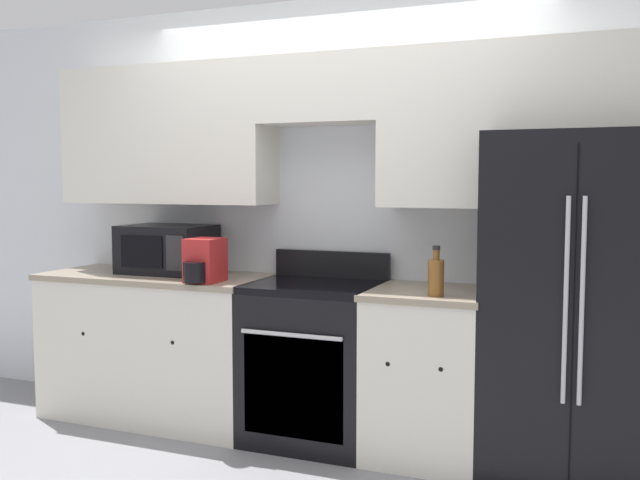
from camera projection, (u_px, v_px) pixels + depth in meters
name	position (u px, v px, depth m)	size (l,w,h in m)	color
ground_plane	(299.00, 459.00, 3.86)	(12.00, 12.00, 0.00)	gray
wall_back	(337.00, 178.00, 4.26)	(8.00, 0.39, 2.60)	silver
lower_cabinets_left	(157.00, 346.00, 4.52)	(1.45, 0.64, 0.92)	silver
lower_cabinets_right	(428.00, 373.00, 3.87)	(0.63, 0.64, 0.92)	silver
oven_range	(314.00, 361.00, 4.12)	(0.73, 0.65, 1.08)	black
refrigerator	(576.00, 307.00, 3.59)	(0.89, 0.72, 1.74)	black
microwave	(167.00, 249.00, 4.53)	(0.55, 0.41, 0.30)	black
bottle	(436.00, 276.00, 3.62)	(0.08, 0.08, 0.26)	brown
electric_kettle	(203.00, 262.00, 4.11)	(0.18, 0.28, 0.25)	#B22323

